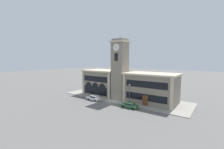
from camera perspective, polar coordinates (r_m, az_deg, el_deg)
The scene contains 9 objects.
ground_plane at distance 42.95m, azimuth -0.50°, elevation -10.55°, with size 300.00×300.00×0.00m, color #605E5B.
sidewalk_kerb at distance 47.97m, azimuth 4.07°, elevation -8.73°, with size 40.10×12.64×0.15m.
clock_tower at distance 45.18m, azimuth 3.03°, elevation 1.99°, with size 4.70×4.70×19.29m.
town_hall_left_wing at distance 52.18m, azimuth -3.50°, elevation -2.88°, with size 12.75×8.66×8.46m.
town_hall_right_wing at distance 43.32m, azimuth 14.70°, elevation -4.92°, with size 14.45×8.66×8.29m.
parked_car_near at distance 45.21m, azimuth -6.88°, elevation -8.79°, with size 4.29×1.97×1.42m.
parked_car_mid at distance 38.32m, azimuth 6.66°, elevation -11.50°, with size 4.42×1.81×1.35m.
street_lamp at distance 39.25m, azimuth 6.70°, elevation -6.41°, with size 0.36×0.36×5.54m.
fire_hydrant at distance 46.57m, azimuth -5.65°, elevation -8.56°, with size 0.22×0.22×0.87m.
Camera 1 is at (24.65, -33.08, 11.97)m, focal length 24.00 mm.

